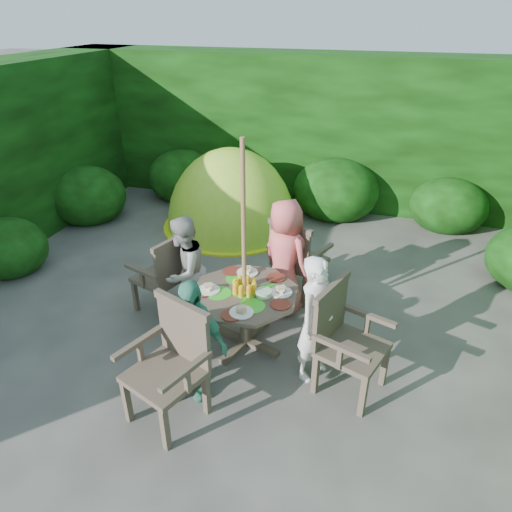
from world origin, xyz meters
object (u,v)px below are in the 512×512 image
(child_right, at_px, (316,319))
(child_front, at_px, (193,339))
(garden_chair_left, at_px, (165,273))
(child_back, at_px, (285,257))
(patio_table, at_px, (245,300))
(child_left, at_px, (184,271))
(garden_chair_right, at_px, (345,339))
(garden_chair_back, at_px, (296,258))
(parasol_pole, at_px, (244,252))
(dome_tent, at_px, (231,225))
(garden_chair_front, at_px, (171,362))

(child_right, distance_m, child_front, 1.13)
(garden_chair_left, distance_m, child_back, 1.37)
(patio_table, relative_size, child_left, 1.12)
(child_front, bearing_deg, garden_chair_right, 33.29)
(child_front, bearing_deg, garden_chair_back, 87.09)
(patio_table, height_order, child_back, child_back)
(parasol_pole, xyz_separation_m, garden_chair_back, (0.31, 1.05, -0.57))
(child_back, xyz_separation_m, child_front, (-0.46, -1.53, -0.08))
(parasol_pole, relative_size, garden_chair_back, 2.22)
(garden_chair_right, height_order, child_left, child_left)
(garden_chair_left, bearing_deg, child_right, 92.26)
(garden_chair_right, distance_m, dome_tent, 3.80)
(garden_chair_left, relative_size, child_back, 0.69)
(garden_chair_right, xyz_separation_m, child_back, (-0.81, 1.08, 0.14))
(garden_chair_left, height_order, child_front, child_front)
(garden_chair_left, xyz_separation_m, garden_chair_front, (0.74, -1.36, 0.04))
(patio_table, distance_m, garden_chair_back, 1.09)
(garden_chair_front, distance_m, child_left, 1.36)
(garden_chair_front, relative_size, child_right, 0.80)
(parasol_pole, distance_m, child_front, 0.94)
(garden_chair_right, height_order, child_back, child_back)
(garden_chair_back, bearing_deg, child_left, 58.80)
(garden_chair_back, xyz_separation_m, child_right, (0.46, -1.28, 0.11))
(patio_table, distance_m, parasol_pole, 0.55)
(garden_chair_right, xyz_separation_m, child_left, (-1.81, 0.54, 0.09))
(child_left, height_order, child_front, child_left)
(garden_chair_left, relative_size, dome_tent, 0.37)
(child_back, bearing_deg, child_left, 61.13)
(child_back, height_order, child_front, child_back)
(garden_chair_front, relative_size, child_front, 0.86)
(child_right, bearing_deg, garden_chair_front, 152.09)
(garden_chair_back, distance_m, dome_tent, 2.30)
(parasol_pole, height_order, garden_chair_front, parasol_pole)
(child_back, distance_m, child_front, 1.60)
(garden_chair_right, xyz_separation_m, child_right, (-0.28, 0.08, 0.10))
(garden_chair_right, xyz_separation_m, garden_chair_back, (-0.74, 1.36, -0.01))
(garden_chair_right, bearing_deg, parasol_pole, 93.14)
(garden_chair_back, xyz_separation_m, garden_chair_front, (-0.62, -2.09, 0.02))
(patio_table, height_order, child_right, child_right)
(garden_chair_left, bearing_deg, garden_chair_back, 137.34)
(child_front, bearing_deg, child_left, 131.87)
(patio_table, xyz_separation_m, garden_chair_front, (-0.31, -1.04, -0.00))
(patio_table, bearing_deg, garden_chair_left, 163.44)
(garden_chair_front, relative_size, child_back, 0.75)
(garden_chair_right, relative_size, child_back, 0.74)
(garden_chair_front, height_order, child_left, child_left)
(garden_chair_right, bearing_deg, child_left, 93.04)
(garden_chair_left, distance_m, child_left, 0.32)
(patio_table, relative_size, child_right, 1.09)
(patio_table, relative_size, garden_chair_left, 1.48)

